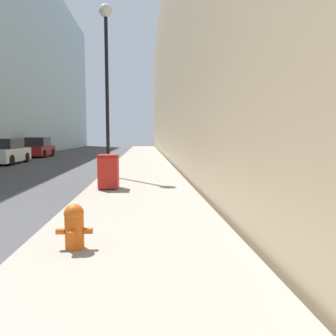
% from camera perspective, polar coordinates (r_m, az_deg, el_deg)
% --- Properties ---
extents(sidewalk_right, '(3.27, 60.00, 0.15)m').
position_cam_1_polar(sidewalk_right, '(21.12, -4.48, 1.07)').
color(sidewalk_right, gray).
rests_on(sidewalk_right, ground).
extents(building_right_stone, '(12.00, 60.00, 14.83)m').
position_cam_1_polar(building_right_stone, '(30.56, 10.80, 16.21)').
color(building_right_stone, tan).
rests_on(building_right_stone, ground).
extents(fire_hydrant, '(0.50, 0.39, 0.64)m').
position_cam_1_polar(fire_hydrant, '(4.84, -16.02, -9.57)').
color(fire_hydrant, '#D15614').
rests_on(fire_hydrant, sidewalk_right).
extents(trash_bin, '(0.60, 0.69, 1.03)m').
position_cam_1_polar(trash_bin, '(10.00, -10.31, -0.54)').
color(trash_bin, red).
rests_on(trash_bin, sidewalk_right).
extents(lamppost, '(0.49, 0.49, 6.54)m').
position_cam_1_polar(lamppost, '(13.37, -10.65, 17.74)').
color(lamppost, black).
rests_on(lamppost, sidewalk_right).
extents(parked_sedan_near, '(1.99, 4.18, 1.57)m').
position_cam_1_polar(parked_sedan_near, '(22.79, -26.65, 2.46)').
color(parked_sedan_near, silver).
rests_on(parked_sedan_near, ground).
extents(parked_sedan_far, '(1.80, 4.03, 1.62)m').
position_cam_1_polar(parked_sedan_far, '(29.32, -21.65, 3.24)').
color(parked_sedan_far, maroon).
rests_on(parked_sedan_far, ground).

